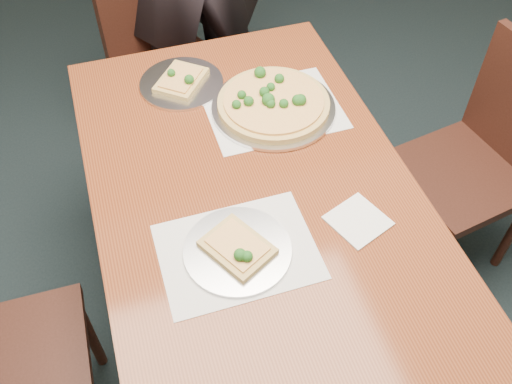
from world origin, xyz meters
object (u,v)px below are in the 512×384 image
object	(u,v)px
chair_far	(164,51)
slice_plate_far	(181,82)
dining_table	(256,212)
slice_plate_near	(238,249)
pizza_pan	(273,104)
chair_right	(483,155)

from	to	relation	value
chair_far	slice_plate_far	world-z (taller)	chair_far
dining_table	slice_plate_near	xyz separation A→B (m)	(-0.11, -0.18, 0.11)
pizza_pan	slice_plate_near	bearing A→B (deg)	-118.00
dining_table	pizza_pan	size ratio (longest dim) A/B	3.78
chair_far	slice_plate_near	world-z (taller)	chair_far
pizza_pan	chair_right	bearing A→B (deg)	-15.87
dining_table	pizza_pan	world-z (taller)	pizza_pan
pizza_pan	slice_plate_far	bearing A→B (deg)	140.21
dining_table	slice_plate_near	world-z (taller)	slice_plate_near
pizza_pan	slice_plate_far	distance (m)	0.33
pizza_pan	slice_plate_near	size ratio (longest dim) A/B	1.42
pizza_pan	slice_plate_far	size ratio (longest dim) A/B	1.42
chair_right	slice_plate_far	world-z (taller)	chair_right
dining_table	chair_far	world-z (taller)	chair_far
chair_right	slice_plate_far	xyz separation A→B (m)	(-0.98, 0.42, 0.25)
chair_far	slice_plate_far	distance (m)	0.59
chair_far	slice_plate_near	size ratio (longest dim) A/B	3.25
chair_far	chair_right	distance (m)	1.35
dining_table	slice_plate_far	bearing A→B (deg)	100.02
slice_plate_near	chair_far	bearing A→B (deg)	88.43
chair_right	slice_plate_near	xyz separation A→B (m)	(-0.99, -0.29, 0.25)
chair_far	pizza_pan	distance (m)	0.82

